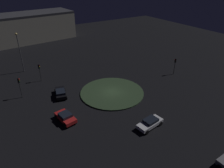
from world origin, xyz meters
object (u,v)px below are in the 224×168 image
Objects in this scene: traffic_light_east at (175,63)px; traffic_light_northwest at (19,84)px; car_white at (150,123)px; streetlamp_northwest_near at (19,49)px; car_black at (61,93)px; car_red at (65,117)px; store_building at (18,29)px; traffic_light_northwest_near at (39,69)px.

traffic_light_northwest is (-31.35, 7.96, 0.19)m from traffic_light_east.
streetlamp_northwest_near is at bearing -76.52° from car_white.
car_white is at bearing -26.15° from traffic_light_northwest.
traffic_light_east is 0.93× the size of traffic_light_northwest.
car_black is at bearing -69.50° from car_white.
car_white is (8.18, -15.66, -0.00)m from car_black.
car_white is 20.35m from traffic_light_east.
car_red is 0.11× the size of store_building.
car_black is 16.25m from streetlamp_northwest_near.
car_black is (1.97, 7.55, -0.02)m from car_red.
traffic_light_northwest reaches higher than car_red.
car_white is 0.12× the size of store_building.
streetlamp_northwest_near is at bearing -4.91° from car_red.
car_white is 1.11× the size of traffic_light_northwest.
traffic_light_east is 0.41× the size of streetlamp_northwest_near.
car_white is 1.19× the size of traffic_light_east.
car_white is at bearing -17.42° from traffic_light_northwest_near.
store_building is (2.97, 47.96, 3.73)m from car_red.
car_black is at bearing -8.88° from traffic_light_east.
traffic_light_northwest is (-14.39, 19.04, 2.12)m from car_white.
car_red is 7.80m from car_black.
traffic_light_northwest is (-6.21, 3.38, 2.12)m from car_black.
store_building is (7.21, 37.03, 1.62)m from traffic_light_northwest.
store_building is (-24.13, 44.99, 1.81)m from traffic_light_east.
traffic_light_east is (27.10, 2.97, 1.92)m from car_red.
car_black is 0.13× the size of store_building.
store_building reaches higher than car_red.
store_building is (4.38, 25.26, -1.07)m from streetlamp_northwest_near.
streetlamp_northwest_near is (-2.06, 6.93, 2.82)m from traffic_light_northwest_near.
car_red is at bearing -45.71° from car_white.
traffic_light_northwest_near is at bearing -10.84° from car_red.
traffic_light_northwest is at bearing 74.99° from store_building.
traffic_light_northwest is at bearing -84.49° from traffic_light_northwest_near.
store_building is (1.00, 40.41, 3.74)m from car_black.
car_black is 1.20× the size of traffic_light_northwest_near.
car_black is 0.50× the size of streetlamp_northwest_near.
car_black is 8.55m from traffic_light_northwest_near.
car_red is 0.45× the size of streetlamp_northwest_near.
streetlamp_northwest_near is (-3.37, 15.15, 4.81)m from car_black.
car_red is at bearing 7.70° from traffic_light_east.
streetlamp_northwest_near is at bearing 26.88° from car_black.
car_red is 1.04× the size of traffic_light_northwest.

